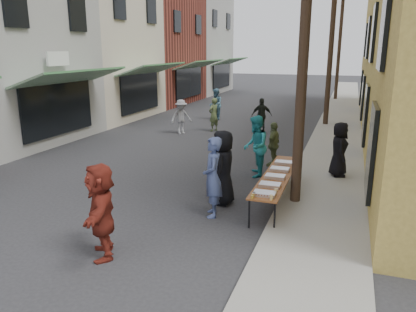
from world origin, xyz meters
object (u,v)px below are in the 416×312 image
Objects in this scene: utility_pole_mid at (332,38)px; guest_front_c at (255,146)px; guest_front_a at (223,167)px; utility_pole_near at (305,26)px; serving_table at (277,176)px; server at (339,149)px; catering_tray_sausage at (265,194)px; utility_pole_far at (340,42)px.

utility_pole_mid is 4.59× the size of guest_front_c.
guest_front_a is (-1.82, -12.57, -3.52)m from utility_pole_mid.
guest_front_c is at bearing 127.38° from utility_pole_near.
serving_table is (-0.50, 0.01, -3.79)m from utility_pole_near.
guest_front_c is 1.15× the size of server.
serving_table is (-0.50, -11.99, -3.79)m from utility_pole_mid.
utility_pole_near is 4.09m from catering_tray_sausage.
utility_pole_near is 2.25× the size of serving_table.
utility_pole_mid is 14.14m from catering_tray_sausage.
server is (1.47, 4.27, 0.16)m from catering_tray_sausage.
guest_front_c is 2.59m from server.
guest_front_c is at bearing 166.65° from guest_front_a.
utility_pole_far is (0.00, 12.00, 0.00)m from utility_pole_mid.
guest_front_c is (-1.56, -21.96, -3.52)m from utility_pole_far.
guest_front_a is at bearing -94.25° from utility_pole_far.
utility_pole_mid is 2.25× the size of serving_table.
catering_tray_sausage reaches higher than serving_table.
serving_table is 2.04× the size of guest_front_c.
utility_pole_mid is at bearing 87.90° from catering_tray_sausage.
guest_front_a is (-1.32, 1.06, 0.19)m from catering_tray_sausage.
guest_front_a reaches higher than catering_tray_sausage.
utility_pole_far is at bearing 88.81° from serving_table.
utility_pole_near and utility_pole_mid have the same top height.
guest_front_a is at bearing 128.82° from server.
utility_pole_far reaches higher than server.
guest_front_a is 1.00× the size of guest_front_c.
guest_front_a is at bearing 141.22° from catering_tray_sausage.
utility_pole_near is at bearing -90.00° from utility_pole_far.
serving_table is at bearing 106.28° from guest_front_a.
guest_front_c reaches higher than server.
utility_pole_mid is 4.57× the size of guest_front_a.
server is at bearing 91.43° from guest_front_c.
server is at bearing -84.12° from utility_pole_mid.
serving_table is at bearing 140.64° from server.
guest_front_c is (-1.06, 3.68, 0.19)m from catering_tray_sausage.
utility_pole_mid reaches higher than server.
utility_pole_mid reaches higher than guest_front_c.
utility_pole_mid is 10.68m from guest_front_c.
guest_front_a is at bearing -156.17° from serving_table.
server reaches higher than serving_table.
utility_pole_far is at bearing 90.00° from utility_pole_near.
server is at bearing -87.41° from utility_pole_far.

